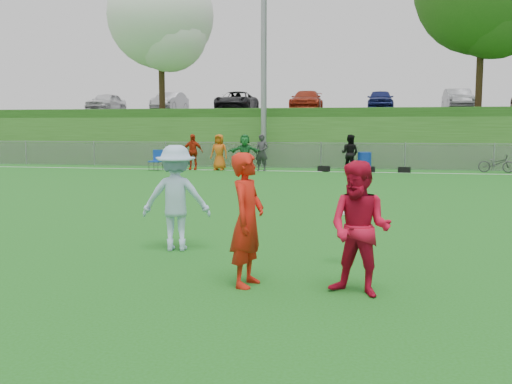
% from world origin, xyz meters
% --- Properties ---
extents(ground, '(120.00, 120.00, 0.00)m').
position_xyz_m(ground, '(0.00, 0.00, 0.00)').
color(ground, '#1D5E13').
rests_on(ground, ground).
extents(sideline_far, '(60.00, 0.10, 0.01)m').
position_xyz_m(sideline_far, '(0.00, 18.00, 0.01)').
color(sideline_far, white).
rests_on(sideline_far, ground).
extents(fence, '(58.00, 0.06, 1.30)m').
position_xyz_m(fence, '(0.00, 20.00, 0.65)').
color(fence, gray).
rests_on(fence, ground).
extents(light_pole, '(1.20, 0.40, 12.15)m').
position_xyz_m(light_pole, '(-3.00, 20.80, 6.71)').
color(light_pole, gray).
rests_on(light_pole, ground).
extents(berm, '(120.00, 18.00, 3.00)m').
position_xyz_m(berm, '(0.00, 31.00, 1.50)').
color(berm, '#214C15').
rests_on(berm, ground).
extents(parking_lot, '(120.00, 12.00, 0.10)m').
position_xyz_m(parking_lot, '(0.00, 33.00, 3.05)').
color(parking_lot, black).
rests_on(parking_lot, berm).
extents(tree_white_flowering, '(6.30, 6.30, 8.78)m').
position_xyz_m(tree_white_flowering, '(-9.84, 24.92, 8.32)').
color(tree_white_flowering, black).
rests_on(tree_white_flowering, berm).
extents(car_row, '(32.04, 5.18, 1.44)m').
position_xyz_m(car_row, '(-1.17, 32.00, 3.82)').
color(car_row, silver).
rests_on(car_row, parking_lot).
extents(spectator_row, '(8.41, 0.90, 1.69)m').
position_xyz_m(spectator_row, '(-2.90, 18.00, 0.85)').
color(spectator_row, '#AC230C').
rests_on(spectator_row, ground).
extents(gear_bags, '(7.72, 0.57, 0.26)m').
position_xyz_m(gear_bags, '(0.80, 18.10, 0.13)').
color(gear_bags, black).
rests_on(gear_bags, ground).
extents(player_red_left, '(0.51, 0.69, 1.73)m').
position_xyz_m(player_red_left, '(0.75, -0.95, 0.86)').
color(player_red_left, red).
rests_on(player_red_left, ground).
extents(player_red_center, '(0.97, 0.87, 1.65)m').
position_xyz_m(player_red_center, '(2.18, -1.10, 0.82)').
color(player_red_center, red).
rests_on(player_red_center, ground).
extents(player_blue, '(1.24, 0.86, 1.75)m').
position_xyz_m(player_blue, '(-0.86, 0.94, 0.88)').
color(player_blue, '#A6C5E7').
rests_on(player_blue, ground).
extents(frisbee, '(0.26, 0.26, 0.02)m').
position_xyz_m(frisbee, '(1.94, 0.44, 0.78)').
color(frisbee, white).
rests_on(frisbee, ground).
extents(recycling_bin, '(0.76, 0.76, 0.91)m').
position_xyz_m(recycling_bin, '(2.11, 18.01, 0.45)').
color(recycling_bin, navy).
rests_on(recycling_bin, ground).
extents(camp_chair, '(0.60, 0.61, 0.96)m').
position_xyz_m(camp_chair, '(-7.47, 17.22, 0.28)').
color(camp_chair, '#0F39A3').
rests_on(camp_chair, ground).
extents(bicycle, '(1.57, 0.65, 0.81)m').
position_xyz_m(bicycle, '(7.91, 19.00, 0.40)').
color(bicycle, '#323235').
rests_on(bicycle, ground).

